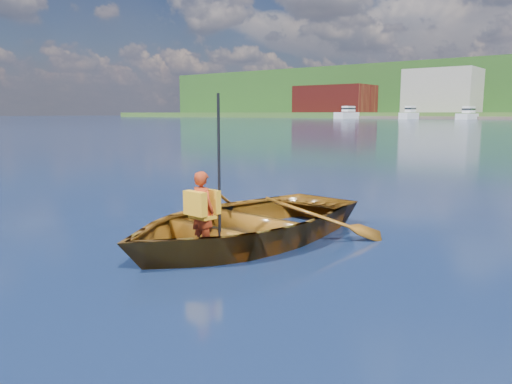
# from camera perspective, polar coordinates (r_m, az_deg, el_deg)

# --- Properties ---
(ground) EXTENTS (600.00, 600.00, 0.00)m
(ground) POSITION_cam_1_polar(r_m,az_deg,el_deg) (6.49, -1.17, -7.13)
(ground) COLOR #0C1A3A
(ground) RESTS_ON ground
(rowboat) EXTENTS (3.26, 4.35, 0.86)m
(rowboat) POSITION_cam_1_polar(r_m,az_deg,el_deg) (7.08, -1.46, -3.43)
(rowboat) COLOR brown
(rowboat) RESTS_ON ground
(child_paddler) EXTENTS (0.38, 0.35, 1.94)m
(child_paddler) POSITION_cam_1_polar(r_m,az_deg,el_deg) (6.29, -6.10, -1.87)
(child_paddler) COLOR #9E2E13
(child_paddler) RESTS_ON ground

